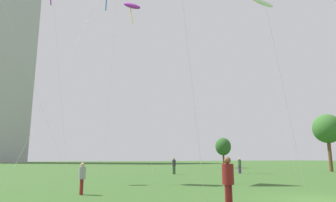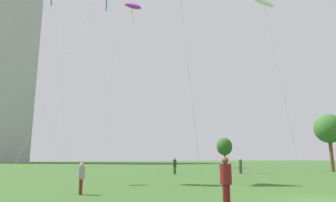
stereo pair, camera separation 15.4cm
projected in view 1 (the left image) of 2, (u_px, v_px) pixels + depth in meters
name	position (u px, v px, depth m)	size (l,w,h in m)	color
ground	(322.00, 201.00, 12.68)	(280.00, 280.00, 0.00)	#335623
person_standing_0	(174.00, 165.00, 33.03)	(0.40, 0.40, 1.80)	#3F593F
person_standing_2	(228.00, 179.00, 10.37)	(0.41, 0.41, 1.86)	maroon
person_standing_4	(240.00, 164.00, 34.64)	(0.40, 0.40, 1.80)	#593372
person_standing_6	(82.00, 176.00, 14.89)	(0.35, 0.35, 1.57)	maroon
kite_flying_2	(132.00, 6.00, 42.84)	(3.69, 4.72, 24.46)	silver
kite_flying_7	(262.00, 2.00, 44.34)	(3.65, 5.54, 25.74)	silver
park_tree_0	(327.00, 129.00, 39.95)	(3.76, 3.76, 7.63)	brown
park_tree_1	(223.00, 147.00, 53.67)	(2.81, 2.81, 5.37)	brown
distant_highrise_0	(4.00, 34.00, 117.88)	(24.80, 15.84, 100.68)	#A8A8AD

